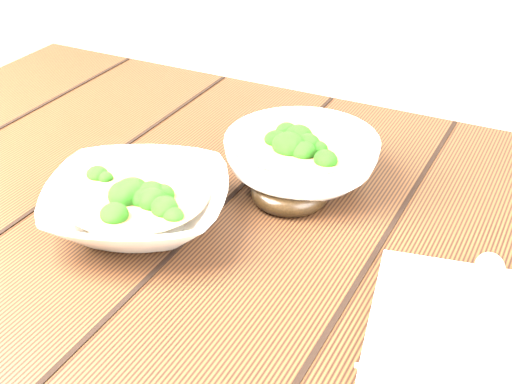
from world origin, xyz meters
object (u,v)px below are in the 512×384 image
Objects in this scene: table at (227,300)px; soup_bowl_front at (137,203)px; soup_bowl_back at (301,158)px; napkin at (501,336)px; trivet at (290,192)px.

soup_bowl_front is (-0.09, -0.05, 0.15)m from table.
napkin is (0.29, -0.19, -0.03)m from soup_bowl_back.
soup_bowl_front is at bearing 167.00° from napkin.
napkin is (0.28, -0.14, -0.01)m from trivet.
table is at bearing 28.84° from soup_bowl_front.
soup_bowl_front is 0.19m from trivet.
napkin is at bearing -33.61° from soup_bowl_back.
trivet is at bearing 57.95° from table.
trivet is 0.31m from napkin.
soup_bowl_back reaches higher than napkin.
napkin reaches higher than table.
soup_bowl_back reaches higher than trivet.
trivet is (0.05, 0.08, 0.13)m from table.
soup_bowl_front is at bearing -126.35° from soup_bowl_back.
trivet reaches higher than table.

